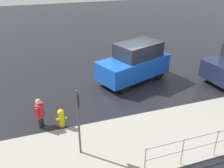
% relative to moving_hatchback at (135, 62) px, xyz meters
% --- Properties ---
extents(ground_plane, '(60.00, 60.00, 0.00)m').
position_rel_moving_hatchback_xyz_m(ground_plane, '(0.33, 0.63, -1.03)').
color(ground_plane, black).
extents(kerb_strip, '(24.00, 3.20, 0.04)m').
position_rel_moving_hatchback_xyz_m(kerb_strip, '(0.33, 4.83, -1.01)').
color(kerb_strip, gray).
rests_on(kerb_strip, ground).
extents(moving_hatchback, '(4.25, 2.93, 2.06)m').
position_rel_moving_hatchback_xyz_m(moving_hatchback, '(0.00, 0.00, 0.00)').
color(moving_hatchback, blue).
rests_on(moving_hatchback, ground).
extents(fire_hydrant, '(0.42, 0.31, 0.80)m').
position_rel_moving_hatchback_xyz_m(fire_hydrant, '(4.39, 3.05, -0.63)').
color(fire_hydrant, gold).
rests_on(fire_hydrant, ground).
extents(pedestrian, '(0.36, 0.53, 1.22)m').
position_rel_moving_hatchback_xyz_m(pedestrian, '(5.15, 2.73, -0.34)').
color(pedestrian, '#B2262D').
rests_on(pedestrian, ground).
extents(sign_post, '(0.07, 0.44, 2.40)m').
position_rel_moving_hatchback_xyz_m(sign_post, '(4.03, 4.74, 0.55)').
color(sign_post, '#4C4C51').
rests_on(sign_post, ground).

